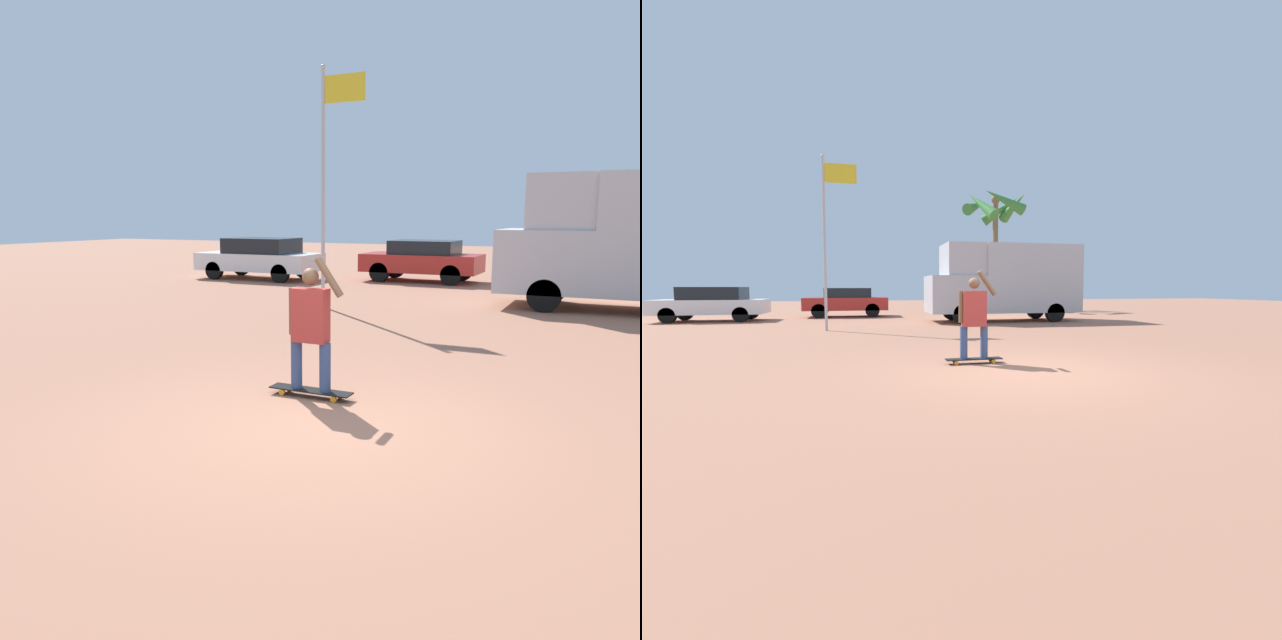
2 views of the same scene
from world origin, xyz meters
TOP-DOWN VIEW (x-y plane):
  - ground_plane at (0.00, 0.00)m, footprint 80.00×80.00m
  - skateboard at (-0.60, 0.98)m, footprint 1.07×0.23m
  - person_skateboarder at (-0.60, 0.98)m, footprint 0.73×0.22m
  - parked_car_red at (-3.31, 14.78)m, footprint 3.91×1.83m
  - parked_car_white at (-8.71, 13.17)m, footprint 4.26×1.95m
  - flagpole at (-3.64, 7.93)m, footprint 1.11×0.12m

SIDE VIEW (x-z plane):
  - ground_plane at x=0.00m, z-range 0.00..0.00m
  - skateboard at x=-0.60m, z-range 0.03..0.13m
  - parked_car_red at x=-3.31m, z-range 0.05..1.44m
  - parked_car_white at x=-8.71m, z-range 0.04..1.47m
  - person_skateboarder at x=-0.60m, z-range 0.12..1.77m
  - flagpole at x=-3.64m, z-range 0.51..6.16m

